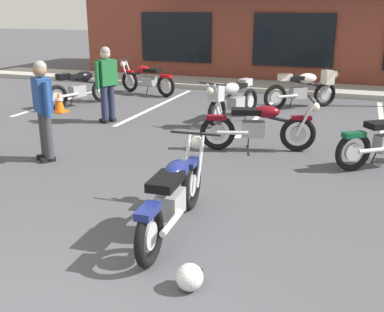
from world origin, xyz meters
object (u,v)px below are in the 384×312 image
motorcycle_red_sportbike (232,99)px  motorcycle_foreground_classic (174,195)px  person_in_shorts_foreground (43,105)px  motorcycle_cream_vintage (147,79)px  person_by_back_row (107,80)px  motorcycle_green_cafe_racer (259,126)px  motorcycle_orange_scrambler (305,87)px  motorcycle_silver_naked (83,85)px  helmet_on_pavement (190,277)px  traffic_cone (59,102)px

motorcycle_red_sportbike → motorcycle_foreground_classic: bearing=-81.6°
motorcycle_foreground_classic → person_in_shorts_foreground: size_ratio=1.26×
motorcycle_cream_vintage → person_by_back_row: person_by_back_row is taller
motorcycle_red_sportbike → motorcycle_cream_vintage: bearing=142.5°
motorcycle_green_cafe_racer → motorcycle_orange_scrambler: bearing=85.5°
motorcycle_cream_vintage → person_by_back_row: bearing=-78.8°
motorcycle_silver_naked → motorcycle_orange_scrambler: size_ratio=1.15×
helmet_on_pavement → traffic_cone: (-5.64, 6.04, 0.13)m
motorcycle_cream_vintage → motorcycle_green_cafe_racer: bearing=-46.1°
motorcycle_red_sportbike → person_by_back_row: person_by_back_row is taller
motorcycle_foreground_classic → person_by_back_row: bearing=127.1°
motorcycle_cream_vintage → helmet_on_pavement: size_ratio=7.88×
motorcycle_silver_naked → motorcycle_foreground_classic: bearing=-50.2°
motorcycle_green_cafe_racer → person_in_shorts_foreground: size_ratio=1.23×
motorcycle_orange_scrambler → traffic_cone: (-5.63, -2.56, -0.27)m
motorcycle_foreground_classic → motorcycle_orange_scrambler: same height
motorcycle_cream_vintage → traffic_cone: 3.16m
motorcycle_foreground_classic → motorcycle_cream_vintage: bearing=117.1°
motorcycle_red_sportbike → person_by_back_row: (-2.59, -1.00, 0.42)m
motorcycle_foreground_classic → traffic_cone: motorcycle_foreground_classic is taller
motorcycle_green_cafe_racer → motorcycle_orange_scrambler: 4.09m
motorcycle_orange_scrambler → motorcycle_foreground_classic: bearing=-94.2°
helmet_on_pavement → traffic_cone: traffic_cone is taller
motorcycle_foreground_classic → motorcycle_orange_scrambler: (0.56, 7.58, 0.07)m
person_in_shorts_foreground → person_by_back_row: bearing=97.9°
motorcycle_silver_naked → helmet_on_pavement: bearing=-51.6°
person_in_shorts_foreground → motorcycle_cream_vintage: bearing=99.8°
motorcycle_green_cafe_racer → motorcycle_foreground_classic: bearing=-93.9°
person_in_shorts_foreground → helmet_on_pavement: bearing=-37.7°
motorcycle_red_sportbike → traffic_cone: 4.30m
motorcycle_green_cafe_racer → motorcycle_cream_vintage: (-4.33, 4.51, 0.00)m
traffic_cone → person_in_shorts_foreground: bearing=-57.8°
motorcycle_cream_vintage → traffic_cone: size_ratio=3.87×
motorcycle_orange_scrambler → motorcycle_cream_vintage: same height
traffic_cone → motorcycle_orange_scrambler: bearing=24.4°
motorcycle_silver_naked → motorcycle_green_cafe_racer: 5.76m
motorcycle_silver_naked → motorcycle_green_cafe_racer: bearing=-25.3°
motorcycle_orange_scrambler → motorcycle_cream_vintage: bearing=174.6°
motorcycle_red_sportbike → person_in_shorts_foreground: (-2.21, -3.75, 0.42)m
motorcycle_silver_naked → person_in_shorts_foreground: person_in_shorts_foreground is taller
motorcycle_foreground_classic → traffic_cone: bearing=135.3°
person_by_back_row → traffic_cone: person_by_back_row is taller
motorcycle_foreground_classic → motorcycle_green_cafe_racer: same height
motorcycle_green_cafe_racer → person_in_shorts_foreground: 3.73m
motorcycle_green_cafe_racer → traffic_cone: 5.53m
person_by_back_row → helmet_on_pavement: bearing=-54.3°
motorcycle_foreground_classic → motorcycle_green_cafe_racer: bearing=86.1°
motorcycle_silver_naked → motorcycle_green_cafe_racer: (5.20, -2.46, -0.07)m
motorcycle_green_cafe_racer → helmet_on_pavement: size_ratio=7.95×
motorcycle_green_cafe_racer → motorcycle_cream_vintage: bearing=133.9°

